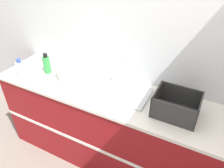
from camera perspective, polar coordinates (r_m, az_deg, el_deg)
name	(u,v)px	position (r m, az deg, el deg)	size (l,w,h in m)	color
wall_back	(127,43)	(2.06, 4.03, 10.57)	(4.75, 0.06, 2.60)	silver
counter_cabinet	(112,129)	(2.31, -0.06, -11.63)	(2.38, 0.59, 0.94)	maroon
sink	(118,90)	(2.01, 1.64, -1.48)	(0.58, 0.34, 0.30)	silver
paper_towel_roll	(64,71)	(2.14, -12.44, 3.42)	(0.11, 0.11, 0.24)	#4C4C51
dish_rack	(176,107)	(1.81, 16.39, -5.71)	(0.35, 0.27, 0.19)	#2D2D2D
bottle_green	(47,64)	(2.35, -16.67, 4.96)	(0.08, 0.08, 0.22)	#2D8C3D
bottle_clear	(21,69)	(2.35, -22.67, 3.55)	(0.08, 0.08, 0.21)	silver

